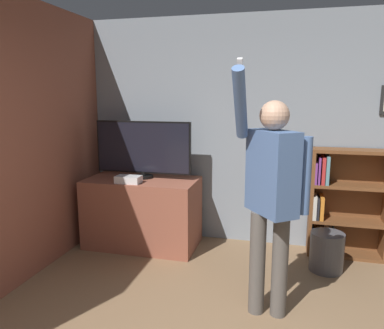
{
  "coord_description": "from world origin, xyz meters",
  "views": [
    {
      "loc": [
        0.29,
        -1.53,
        1.79
      ],
      "look_at": [
        -0.58,
        1.86,
        1.13
      ],
      "focal_mm": 35.0,
      "sensor_mm": 36.0,
      "label": 1
    }
  ],
  "objects_px": {
    "game_console": "(128,179)",
    "waste_bin": "(327,252)",
    "person": "(271,189)",
    "television": "(143,149)",
    "bookshelf": "(340,206)"
  },
  "relations": [
    {
      "from": "bookshelf",
      "to": "waste_bin",
      "type": "xyz_separation_m",
      "value": [
        -0.16,
        -0.45,
        -0.37
      ]
    },
    {
      "from": "waste_bin",
      "to": "game_console",
      "type": "bearing_deg",
      "value": -178.53
    },
    {
      "from": "game_console",
      "to": "person",
      "type": "height_order",
      "value": "person"
    },
    {
      "from": "television",
      "to": "bookshelf",
      "type": "distance_m",
      "value": 2.33
    },
    {
      "from": "person",
      "to": "waste_bin",
      "type": "bearing_deg",
      "value": 112.48
    },
    {
      "from": "television",
      "to": "waste_bin",
      "type": "height_order",
      "value": "television"
    },
    {
      "from": "game_console",
      "to": "bookshelf",
      "type": "height_order",
      "value": "bookshelf"
    },
    {
      "from": "game_console",
      "to": "waste_bin",
      "type": "height_order",
      "value": "game_console"
    },
    {
      "from": "television",
      "to": "bookshelf",
      "type": "relative_size",
      "value": 0.96
    },
    {
      "from": "television",
      "to": "game_console",
      "type": "bearing_deg",
      "value": -103.68
    },
    {
      "from": "bookshelf",
      "to": "television",
      "type": "bearing_deg",
      "value": -174.48
    },
    {
      "from": "bookshelf",
      "to": "person",
      "type": "xyz_separation_m",
      "value": [
        -0.71,
        -1.39,
        0.49
      ]
    },
    {
      "from": "person",
      "to": "bookshelf",
      "type": "bearing_deg",
      "value": 115.74
    },
    {
      "from": "television",
      "to": "game_console",
      "type": "relative_size",
      "value": 4.15
    },
    {
      "from": "television",
      "to": "waste_bin",
      "type": "distance_m",
      "value": 2.31
    }
  ]
}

